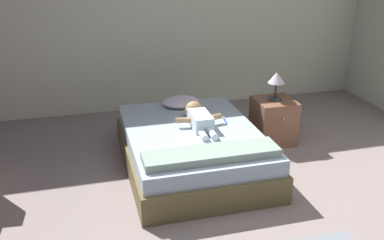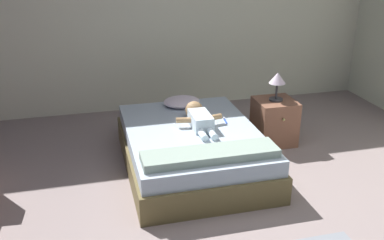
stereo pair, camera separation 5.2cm
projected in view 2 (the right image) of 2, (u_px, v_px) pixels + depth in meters
ground_plane at (225, 236)px, 3.40m from camera, size 8.00×8.00×0.00m
wall_behind_bed at (154, 7)px, 5.58m from camera, size 8.00×0.12×2.68m
bed at (192, 149)px, 4.36m from camera, size 1.30×1.78×0.41m
pillow at (182, 102)px, 4.86m from camera, size 0.41×0.32×0.11m
baby at (199, 118)px, 4.36m from camera, size 0.47×0.67×0.18m
toothbrush at (225, 120)px, 4.47m from camera, size 0.03×0.14×0.02m
nightstand at (274, 121)px, 4.89m from camera, size 0.42×0.45×0.50m
lamp at (277, 81)px, 4.71m from camera, size 0.18×0.18×0.31m
blanket at (210, 154)px, 3.70m from camera, size 1.17×0.29×0.07m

